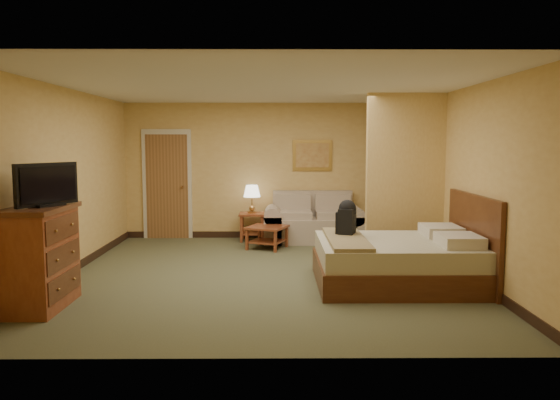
{
  "coord_description": "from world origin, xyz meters",
  "views": [
    {
      "loc": [
        0.14,
        -7.52,
        1.85
      ],
      "look_at": [
        0.2,
        0.6,
        0.99
      ],
      "focal_mm": 35.0,
      "sensor_mm": 36.0,
      "label": 1
    }
  ],
  "objects_px": {
    "loveseat": "(313,225)",
    "dresser": "(41,257)",
    "coffee_table": "(267,233)",
    "bed": "(404,260)"
  },
  "relations": [
    {
      "from": "loveseat",
      "to": "dresser",
      "type": "height_order",
      "value": "dresser"
    },
    {
      "from": "coffee_table",
      "to": "bed",
      "type": "bearing_deg",
      "value": -52.95
    },
    {
      "from": "loveseat",
      "to": "dresser",
      "type": "bearing_deg",
      "value": -128.92
    },
    {
      "from": "coffee_table",
      "to": "bed",
      "type": "relative_size",
      "value": 0.38
    },
    {
      "from": "bed",
      "to": "loveseat",
      "type": "bearing_deg",
      "value": 107.27
    },
    {
      "from": "coffee_table",
      "to": "bed",
      "type": "height_order",
      "value": "bed"
    },
    {
      "from": "loveseat",
      "to": "dresser",
      "type": "relative_size",
      "value": 1.6
    },
    {
      "from": "dresser",
      "to": "bed",
      "type": "distance_m",
      "value": 4.41
    },
    {
      "from": "coffee_table",
      "to": "dresser",
      "type": "xyz_separation_m",
      "value": [
        -2.46,
        -3.41,
        0.3
      ]
    },
    {
      "from": "coffee_table",
      "to": "dresser",
      "type": "distance_m",
      "value": 4.22
    }
  ]
}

